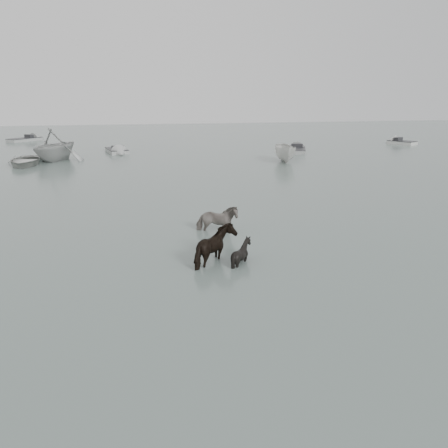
{
  "coord_description": "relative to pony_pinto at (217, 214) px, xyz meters",
  "views": [
    {
      "loc": [
        -2.72,
        -14.8,
        5.54
      ],
      "look_at": [
        0.34,
        0.0,
        1.0
      ],
      "focal_mm": 35.0,
      "sensor_mm": 36.0,
      "label": 1
    }
  ],
  "objects": [
    {
      "name": "rowboat_lead",
      "position": [
        -11.81,
        20.33,
        -0.26
      ],
      "size": [
        3.37,
        4.7,
        0.97
      ],
      "primitive_type": "imported",
      "rotation": [
        0.0,
        0.0,
        0.0
      ],
      "color": "#AFAFAB",
      "rests_on": "ground"
    },
    {
      "name": "skiff_star",
      "position": [
        26.64,
        27.74,
        -0.37
      ],
      "size": [
        3.36,
        4.27,
        0.75
      ],
      "primitive_type": null,
      "rotation": [
        0.0,
        0.0,
        2.09
      ],
      "color": "silver",
      "rests_on": "ground"
    },
    {
      "name": "rowboat_trail",
      "position": [
        -9.75,
        22.49,
        0.68
      ],
      "size": [
        6.64,
        6.95,
        2.85
      ],
      "primitive_type": "imported",
      "rotation": [
        0.0,
        0.0,
        2.66
      ],
      "color": "#A9ABA9",
      "rests_on": "ground"
    },
    {
      "name": "boat_small",
      "position": [
        9.26,
        17.86,
        0.06
      ],
      "size": [
        2.32,
        4.38,
        1.61
      ],
      "primitive_type": "imported",
      "rotation": [
        0.0,
        0.0,
        -0.19
      ],
      "color": "silver",
      "rests_on": "ground"
    },
    {
      "name": "pony_dark",
      "position": [
        -0.67,
        -3.47,
        0.05
      ],
      "size": [
        1.74,
        1.9,
        1.59
      ],
      "primitive_type": "imported",
      "rotation": [
        0.0,
        0.0,
        1.28
      ],
      "color": "black",
      "rests_on": "ground"
    },
    {
      "name": "pony_black",
      "position": [
        0.16,
        -3.59,
        -0.14
      ],
      "size": [
        1.21,
        1.11,
        1.19
      ],
      "primitive_type": "imported",
      "rotation": [
        0.0,
        0.0,
        1.72
      ],
      "color": "black",
      "rests_on": "ground"
    },
    {
      "name": "skiff_port",
      "position": [
        12.49,
        23.66,
        -0.37
      ],
      "size": [
        3.37,
        5.48,
        0.75
      ],
      "primitive_type": null,
      "rotation": [
        0.0,
        0.0,
        1.21
      ],
      "color": "gray",
      "rests_on": "ground"
    },
    {
      "name": "pony_pinto",
      "position": [
        0.0,
        0.0,
        0.0
      ],
      "size": [
        1.89,
        1.16,
        1.48
      ],
      "primitive_type": "imported",
      "rotation": [
        0.0,
        0.0,
        1.36
      ],
      "color": "black",
      "rests_on": "ground"
    },
    {
      "name": "skiff_mid",
      "position": [
        -4.83,
        26.75,
        -0.37
      ],
      "size": [
        2.66,
        5.26,
        0.75
      ],
      "primitive_type": null,
      "rotation": [
        0.0,
        0.0,
        -1.35
      ],
      "color": "#989B99",
      "rests_on": "ground"
    },
    {
      "name": "skiff_far",
      "position": [
        -16.01,
        39.92,
        -0.37
      ],
      "size": [
        4.84,
        5.18,
        0.75
      ],
      "primitive_type": null,
      "rotation": [
        0.0,
        0.0,
        0.85
      ],
      "color": "#9DA09D",
      "rests_on": "ground"
    },
    {
      "name": "ground",
      "position": [
        -0.51,
        -2.29,
        -0.74
      ],
      "size": [
        140.0,
        140.0,
        0.0
      ],
      "primitive_type": "plane",
      "color": "#55655F",
      "rests_on": "ground"
    }
  ]
}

